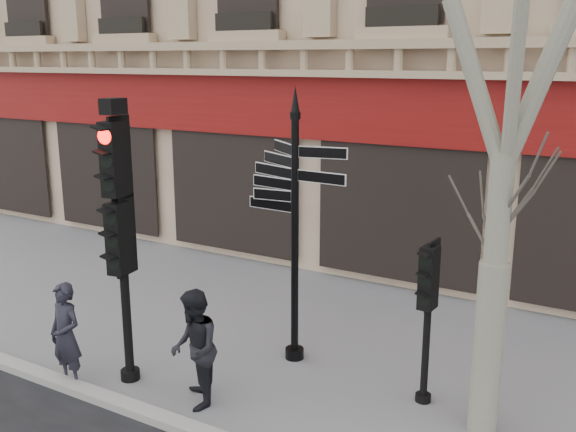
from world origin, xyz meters
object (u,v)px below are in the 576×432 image
traffic_signal_main (120,209)px  traffic_signal_secondary (429,295)px  pedestrian_a (66,335)px  pedestrian_b (194,349)px  fingerpost (295,181)px

traffic_signal_main → traffic_signal_secondary: 4.35m
traffic_signal_secondary → pedestrian_a: 5.09m
traffic_signal_secondary → pedestrian_b: bearing=-143.9°
traffic_signal_main → pedestrian_a: size_ratio=2.64×
fingerpost → pedestrian_a: fingerpost is taller
fingerpost → traffic_signal_main: size_ratio=1.03×
fingerpost → traffic_signal_main: bearing=-121.1°
pedestrian_b → traffic_signal_main: bearing=-133.6°
traffic_signal_secondary → pedestrian_a: (-4.55, -2.14, -0.78)m
traffic_signal_main → traffic_signal_secondary: (3.92, 1.57, -1.02)m
fingerpost → pedestrian_a: 3.95m
fingerpost → traffic_signal_secondary: 2.54m
traffic_signal_secondary → pedestrian_b: 3.20m
pedestrian_a → traffic_signal_main: bearing=46.9°
fingerpost → traffic_signal_main: (-1.75, -1.81, -0.26)m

